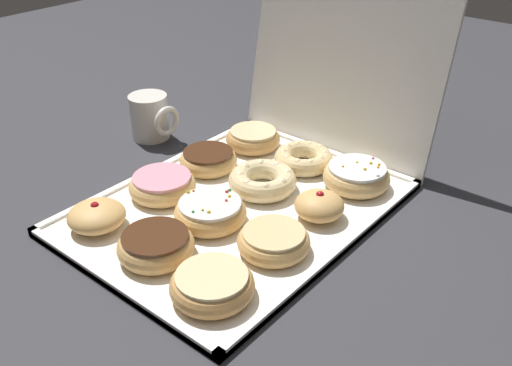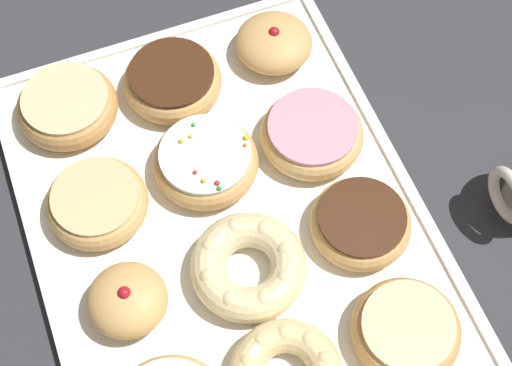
{
  "view_description": "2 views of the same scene",
  "coord_description": "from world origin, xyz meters",
  "px_view_note": "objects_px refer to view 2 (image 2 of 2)",
  "views": [
    {
      "loc": [
        0.55,
        -0.61,
        0.53
      ],
      "look_at": [
        0.03,
        0.01,
        0.06
      ],
      "focal_mm": 40.27,
      "sensor_mm": 36.0,
      "label": 1
    },
    {
      "loc": [
        0.1,
        0.35,
        0.77
      ],
      "look_at": [
        -0.04,
        -0.0,
        0.06
      ],
      "focal_mm": 54.54,
      "sensor_mm": 36.0,
      "label": 2
    }
  ],
  "objects_px": {
    "jelly_filled_donut_0": "(274,43)",
    "chocolate_frosted_donut_1": "(170,81)",
    "sprinkle_donut_4": "(210,160)",
    "glazed_ring_donut_5": "(97,202)",
    "cruller_donut_7": "(247,267)",
    "chocolate_frosted_donut_6": "(361,223)",
    "glazed_ring_donut_2": "(67,106)",
    "pink_frosted_donut_3": "(312,134)",
    "jelly_filled_donut_8": "(127,300)",
    "glazed_ring_donut_9": "(406,330)",
    "donut_box": "(227,221)"
  },
  "relations": [
    {
      "from": "jelly_filled_donut_0",
      "to": "glazed_ring_donut_2",
      "type": "height_order",
      "value": "jelly_filled_donut_0"
    },
    {
      "from": "cruller_donut_7",
      "to": "glazed_ring_donut_9",
      "type": "distance_m",
      "value": 0.17
    },
    {
      "from": "donut_box",
      "to": "jelly_filled_donut_8",
      "type": "xyz_separation_m",
      "value": [
        0.13,
        0.06,
        0.03
      ]
    },
    {
      "from": "jelly_filled_donut_0",
      "to": "glazed_ring_donut_2",
      "type": "distance_m",
      "value": 0.25
    },
    {
      "from": "sprinkle_donut_4",
      "to": "glazed_ring_donut_5",
      "type": "relative_size",
      "value": 1.06
    },
    {
      "from": "glazed_ring_donut_2",
      "to": "pink_frosted_donut_3",
      "type": "height_order",
      "value": "pink_frosted_donut_3"
    },
    {
      "from": "chocolate_frosted_donut_1",
      "to": "glazed_ring_donut_5",
      "type": "bearing_deg",
      "value": 44.9
    },
    {
      "from": "glazed_ring_donut_9",
      "to": "chocolate_frosted_donut_1",
      "type": "bearing_deg",
      "value": -71.3
    },
    {
      "from": "jelly_filled_donut_0",
      "to": "glazed_ring_donut_2",
      "type": "relative_size",
      "value": 0.8
    },
    {
      "from": "pink_frosted_donut_3",
      "to": "glazed_ring_donut_5",
      "type": "xyz_separation_m",
      "value": [
        0.25,
        -0.0,
        -0.0
      ]
    },
    {
      "from": "sprinkle_donut_4",
      "to": "glazed_ring_donut_9",
      "type": "distance_m",
      "value": 0.28
    },
    {
      "from": "chocolate_frosted_donut_1",
      "to": "cruller_donut_7",
      "type": "height_order",
      "value": "same"
    },
    {
      "from": "sprinkle_donut_4",
      "to": "chocolate_frosted_donut_6",
      "type": "xyz_separation_m",
      "value": [
        -0.12,
        0.13,
        -0.0
      ]
    },
    {
      "from": "cruller_donut_7",
      "to": "sprinkle_donut_4",
      "type": "bearing_deg",
      "value": -92.78
    },
    {
      "from": "chocolate_frosted_donut_6",
      "to": "donut_box",
      "type": "bearing_deg",
      "value": -26.29
    },
    {
      "from": "pink_frosted_donut_3",
      "to": "chocolate_frosted_donut_6",
      "type": "bearing_deg",
      "value": 92.3
    },
    {
      "from": "pink_frosted_donut_3",
      "to": "glazed_ring_donut_5",
      "type": "height_order",
      "value": "pink_frosted_donut_3"
    },
    {
      "from": "sprinkle_donut_4",
      "to": "cruller_donut_7",
      "type": "height_order",
      "value": "sprinkle_donut_4"
    },
    {
      "from": "donut_box",
      "to": "glazed_ring_donut_2",
      "type": "distance_m",
      "value": 0.23
    },
    {
      "from": "jelly_filled_donut_0",
      "to": "pink_frosted_donut_3",
      "type": "xyz_separation_m",
      "value": [
        0.01,
        0.13,
        -0.0
      ]
    },
    {
      "from": "jelly_filled_donut_0",
      "to": "sprinkle_donut_4",
      "type": "distance_m",
      "value": 0.18
    },
    {
      "from": "chocolate_frosted_donut_6",
      "to": "jelly_filled_donut_8",
      "type": "bearing_deg",
      "value": -1.11
    },
    {
      "from": "pink_frosted_donut_3",
      "to": "glazed_ring_donut_5",
      "type": "bearing_deg",
      "value": -0.87
    },
    {
      "from": "chocolate_frosted_donut_6",
      "to": "cruller_donut_7",
      "type": "xyz_separation_m",
      "value": [
        0.13,
        0.0,
        0.0
      ]
    },
    {
      "from": "chocolate_frosted_donut_6",
      "to": "glazed_ring_donut_9",
      "type": "bearing_deg",
      "value": 86.49
    },
    {
      "from": "jelly_filled_donut_0",
      "to": "cruller_donut_7",
      "type": "relative_size",
      "value": 0.76
    },
    {
      "from": "glazed_ring_donut_9",
      "to": "donut_box",
      "type": "bearing_deg",
      "value": -56.98
    },
    {
      "from": "jelly_filled_donut_8",
      "to": "glazed_ring_donut_5",
      "type": "bearing_deg",
      "value": -90.49
    },
    {
      "from": "pink_frosted_donut_3",
      "to": "sprinkle_donut_4",
      "type": "distance_m",
      "value": 0.12
    },
    {
      "from": "glazed_ring_donut_2",
      "to": "glazed_ring_donut_9",
      "type": "distance_m",
      "value": 0.45
    },
    {
      "from": "donut_box",
      "to": "glazed_ring_donut_2",
      "type": "xyz_separation_m",
      "value": [
        0.12,
        -0.19,
        0.02
      ]
    },
    {
      "from": "donut_box",
      "to": "glazed_ring_donut_5",
      "type": "height_order",
      "value": "glazed_ring_donut_5"
    },
    {
      "from": "donut_box",
      "to": "glazed_ring_donut_2",
      "type": "relative_size",
      "value": 4.64
    },
    {
      "from": "glazed_ring_donut_2",
      "to": "glazed_ring_donut_9",
      "type": "bearing_deg",
      "value": 122.89
    },
    {
      "from": "donut_box",
      "to": "jelly_filled_donut_0",
      "type": "bearing_deg",
      "value": -124.39
    },
    {
      "from": "glazed_ring_donut_9",
      "to": "pink_frosted_donut_3",
      "type": "bearing_deg",
      "value": -90.64
    },
    {
      "from": "cruller_donut_7",
      "to": "jelly_filled_donut_8",
      "type": "height_order",
      "value": "jelly_filled_donut_8"
    },
    {
      "from": "chocolate_frosted_donut_6",
      "to": "cruller_donut_7",
      "type": "distance_m",
      "value": 0.13
    },
    {
      "from": "chocolate_frosted_donut_1",
      "to": "glazed_ring_donut_2",
      "type": "bearing_deg",
      "value": -5.05
    },
    {
      "from": "jelly_filled_donut_0",
      "to": "chocolate_frosted_donut_1",
      "type": "distance_m",
      "value": 0.13
    },
    {
      "from": "chocolate_frosted_donut_1",
      "to": "pink_frosted_donut_3",
      "type": "xyz_separation_m",
      "value": [
        -0.13,
        0.12,
        -0.0
      ]
    },
    {
      "from": "glazed_ring_donut_9",
      "to": "sprinkle_donut_4",
      "type": "bearing_deg",
      "value": -65.29
    },
    {
      "from": "cruller_donut_7",
      "to": "chocolate_frosted_donut_6",
      "type": "bearing_deg",
      "value": -178.32
    },
    {
      "from": "chocolate_frosted_donut_1",
      "to": "jelly_filled_donut_8",
      "type": "height_order",
      "value": "jelly_filled_donut_8"
    },
    {
      "from": "jelly_filled_donut_0",
      "to": "chocolate_frosted_donut_6",
      "type": "distance_m",
      "value": 0.25
    },
    {
      "from": "jelly_filled_donut_8",
      "to": "glazed_ring_donut_9",
      "type": "height_order",
      "value": "jelly_filled_donut_8"
    },
    {
      "from": "jelly_filled_donut_0",
      "to": "glazed_ring_donut_2",
      "type": "xyz_separation_m",
      "value": [
        0.25,
        -0.0,
        -0.0
      ]
    },
    {
      "from": "sprinkle_donut_4",
      "to": "chocolate_frosted_donut_1",
      "type": "bearing_deg",
      "value": -85.71
    },
    {
      "from": "jelly_filled_donut_0",
      "to": "glazed_ring_donut_9",
      "type": "xyz_separation_m",
      "value": [
        0.01,
        0.37,
        -0.0
      ]
    },
    {
      "from": "glazed_ring_donut_5",
      "to": "jelly_filled_donut_0",
      "type": "bearing_deg",
      "value": -153.08
    }
  ]
}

